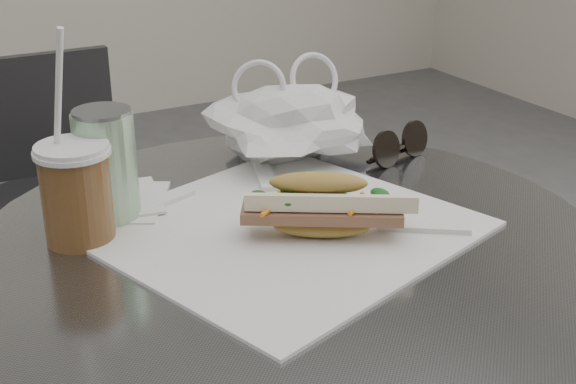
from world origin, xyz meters
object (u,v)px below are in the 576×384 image
chair_far (73,253)px  iced_coffee (76,191)px  banh_mi (320,206)px  sunglasses (399,147)px  drink_can (106,166)px

chair_far → iced_coffee: size_ratio=2.96×
chair_far → banh_mi: (0.10, -0.88, 0.44)m
banh_mi → iced_coffee: iced_coffee is taller
banh_mi → iced_coffee: size_ratio=0.94×
sunglasses → drink_can: (-0.44, 0.01, 0.05)m
chair_far → sunglasses: bearing=115.5°
chair_far → iced_coffee: iced_coffee is taller
drink_can → iced_coffee: bearing=-141.6°
banh_mi → sunglasses: bearing=66.1°
sunglasses → drink_can: size_ratio=0.85×
sunglasses → drink_can: bearing=163.9°
banh_mi → iced_coffee: 0.28m
iced_coffee → chair_far: bearing=78.6°
iced_coffee → sunglasses: iced_coffee is taller
iced_coffee → sunglasses: bearing=3.6°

